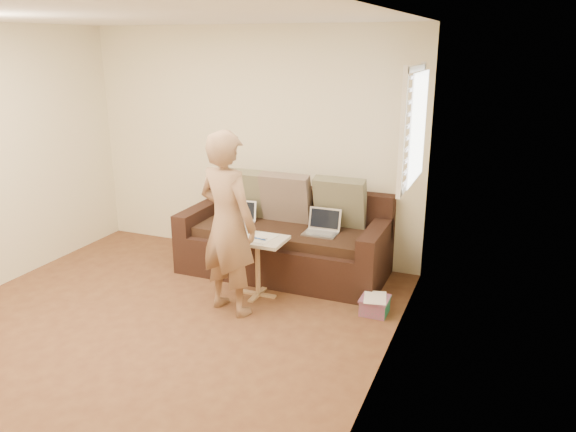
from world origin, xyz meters
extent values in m
plane|color=#55301F|center=(0.00, 0.00, 0.00)|extent=(4.50, 4.50, 0.00)
plane|color=white|center=(0.00, 0.00, 2.60)|extent=(4.50, 4.50, 0.00)
plane|color=beige|center=(0.00, 2.25, 1.30)|extent=(4.00, 0.00, 4.00)
plane|color=beige|center=(2.00, 0.00, 1.30)|extent=(0.00, 4.50, 4.50)
imported|color=#876549|center=(0.47, 0.76, 0.85)|extent=(0.71, 0.57, 1.71)
camera|label=1|loc=(2.77, -3.43, 2.41)|focal=34.71mm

